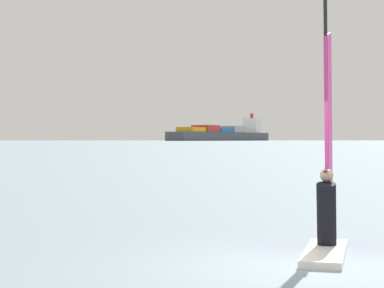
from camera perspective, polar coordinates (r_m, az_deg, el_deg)
The scene contains 3 objects.
ground_plane at distance 10.51m, azimuth 9.74°, elevation -9.96°, with size 4000.00×4000.00×0.00m, color gray.
windsurfer at distance 11.74m, azimuth 11.12°, elevation -3.71°, with size 0.69×3.11×4.32m.
cargo_ship at distance 808.19m, azimuth 2.57°, elevation 0.84°, with size 86.64×201.47×34.35m.
Camera 1 is at (0.64, -10.32, 1.89)m, focal length 64.38 mm.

